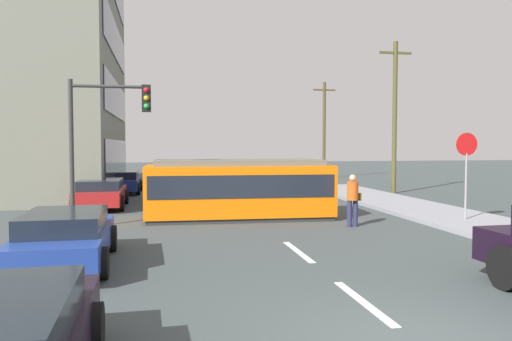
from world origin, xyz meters
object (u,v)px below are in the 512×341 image
Objects in this scene: utility_pole_mid at (395,115)px; parked_sedan_mid at (66,237)px; pedestrian_crossing at (353,197)px; parked_sedan_furthest at (122,182)px; streetcar_tram at (239,188)px; traffic_light_mast at (105,125)px; city_bus at (198,179)px; stop_sign at (466,158)px; parked_sedan_far at (101,193)px; utility_pole_far at (324,128)px.

parked_sedan_mid is at bearing -136.32° from utility_pole_mid.
parked_sedan_furthest is (-8.09, 12.81, -0.32)m from pedestrian_crossing.
parked_sedan_furthest is (-4.78, 10.35, -0.46)m from streetcar_tram.
streetcar_tram is 1.43× the size of traffic_light_mast.
streetcar_tram is at bearing 143.31° from pedestrian_crossing.
city_bus is 0.65× the size of utility_pole_mid.
utility_pole_mid is at bearing 43.68° from parked_sedan_mid.
parked_sedan_mid is 5.48m from traffic_light_mast.
stop_sign is (12.02, 3.70, 1.57)m from parked_sedan_mid.
utility_pole_mid reaches higher than parked_sedan_furthest.
parked_sedan_far is (-5.15, 3.96, -0.46)m from streetcar_tram.
stop_sign is (12.05, -12.89, 1.57)m from parked_sedan_furthest.
parked_sedan_furthest is at bearing -147.07° from utility_pole_far.
pedestrian_crossing is 8.11m from traffic_light_mast.
utility_pole_mid is at bearing 13.49° from parked_sedan_far.
utility_pole_mid is at bearing 9.53° from city_bus.
pedestrian_crossing is at bearing -106.32° from utility_pole_far.
streetcar_tram is at bearing -80.13° from city_bus.
stop_sign is 22.57m from utility_pole_far.
city_bus is 8.23m from traffic_light_mast.
streetcar_tram is 1.62× the size of parked_sedan_furthest.
city_bus is (-1.00, 5.72, -0.05)m from streetcar_tram.
utility_pole_far reaches higher than traffic_light_mast.
streetcar_tram is 3.95× the size of pedestrian_crossing.
city_bus is 11.25m from utility_pole_mid.
utility_pole_far is at bearing 63.61° from streetcar_tram.
parked_sedan_far is 15.64m from utility_pole_mid.
streetcar_tram is 4.13m from pedestrian_crossing.
pedestrian_crossing is at bearing -36.69° from streetcar_tram.
parked_sedan_furthest is at bearing 114.81° from streetcar_tram.
utility_pole_mid is (14.05, 8.94, 1.00)m from traffic_light_mast.
stop_sign reaches higher than city_bus.
streetcar_tram is at bearing 160.71° from stop_sign.
city_bus reaches higher than parked_sedan_mid.
stop_sign is at bearing -5.43° from traffic_light_mast.
city_bus is at bearing -127.55° from utility_pole_far.
utility_pole_mid is (6.33, 9.98, 3.30)m from pedestrian_crossing.
city_bus is 1.30× the size of parked_sedan_furthest.
traffic_light_mast is at bearing -123.83° from utility_pole_far.
parked_sedan_far is at bearing -166.51° from utility_pole_mid.
parked_sedan_mid is 12.67m from stop_sign.
traffic_light_mast is (0.35, 4.81, 2.61)m from parked_sedan_mid.
utility_pole_mid is 1.09× the size of utility_pole_far.
traffic_light_mast reaches higher than city_bus.
utility_pole_mid reaches higher than city_bus.
utility_pole_mid reaches higher than parked_sedan_mid.
parked_sedan_far and parked_sedan_furthest have the same top height.
utility_pole_far is at bearing 46.62° from parked_sedan_far.
streetcar_tram is at bearing -116.39° from utility_pole_far.
traffic_light_mast is at bearing -82.15° from parked_sedan_far.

